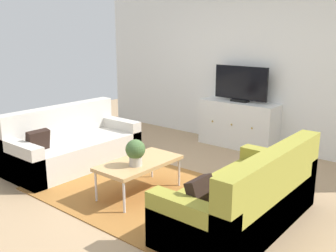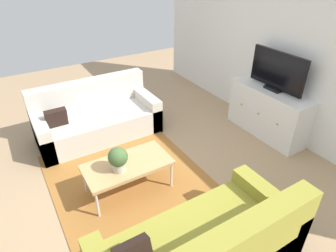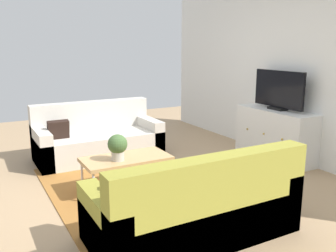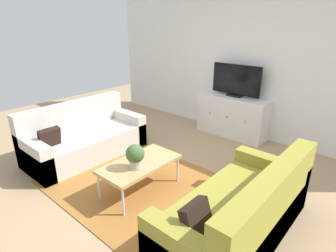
{
  "view_description": "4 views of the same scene",
  "coord_description": "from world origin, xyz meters",
  "px_view_note": "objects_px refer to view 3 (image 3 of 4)",
  "views": [
    {
      "loc": [
        3.06,
        -3.32,
        1.94
      ],
      "look_at": [
        0.0,
        0.39,
        0.73
      ],
      "focal_mm": 40.86,
      "sensor_mm": 36.0,
      "label": 1
    },
    {
      "loc": [
        2.63,
        -1.21,
        2.6
      ],
      "look_at": [
        0.0,
        0.39,
        0.73
      ],
      "focal_mm": 30.84,
      "sensor_mm": 36.0,
      "label": 2
    },
    {
      "loc": [
        3.98,
        -1.8,
        1.73
      ],
      "look_at": [
        0.0,
        0.39,
        0.73
      ],
      "focal_mm": 39.06,
      "sensor_mm": 36.0,
      "label": 3
    },
    {
      "loc": [
        2.38,
        -2.31,
        2.11
      ],
      "look_at": [
        0.0,
        0.39,
        0.73
      ],
      "focal_mm": 29.5,
      "sensor_mm": 36.0,
      "label": 4
    }
  ],
  "objects_px": {
    "coffee_table": "(126,160)",
    "tv_console": "(275,135)",
    "couch_left_side": "(97,140)",
    "flat_screen_tv": "(279,90)",
    "potted_plant": "(118,146)",
    "couch_right_side": "(197,211)"
  },
  "relations": [
    {
      "from": "couch_right_side",
      "to": "coffee_table",
      "type": "bearing_deg",
      "value": -175.44
    },
    {
      "from": "couch_left_side",
      "to": "tv_console",
      "type": "xyz_separation_m",
      "value": [
        1.43,
        2.37,
        0.11
      ]
    },
    {
      "from": "potted_plant",
      "to": "flat_screen_tv",
      "type": "distance_m",
      "value": 2.68
    },
    {
      "from": "coffee_table",
      "to": "potted_plant",
      "type": "height_order",
      "value": "potted_plant"
    },
    {
      "from": "potted_plant",
      "to": "tv_console",
      "type": "distance_m",
      "value": 2.63
    },
    {
      "from": "couch_left_side",
      "to": "flat_screen_tv",
      "type": "height_order",
      "value": "flat_screen_tv"
    },
    {
      "from": "potted_plant",
      "to": "tv_console",
      "type": "bearing_deg",
      "value": 92.89
    },
    {
      "from": "couch_left_side",
      "to": "tv_console",
      "type": "distance_m",
      "value": 2.78
    },
    {
      "from": "couch_left_side",
      "to": "couch_right_side",
      "type": "relative_size",
      "value": 1.0
    },
    {
      "from": "coffee_table",
      "to": "flat_screen_tv",
      "type": "relative_size",
      "value": 1.1
    },
    {
      "from": "coffee_table",
      "to": "couch_left_side",
      "type": "bearing_deg",
      "value": 175.75
    },
    {
      "from": "couch_right_side",
      "to": "flat_screen_tv",
      "type": "xyz_separation_m",
      "value": [
        -1.45,
        2.39,
        0.79
      ]
    },
    {
      "from": "couch_left_side",
      "to": "potted_plant",
      "type": "xyz_separation_m",
      "value": [
        1.57,
        -0.24,
        0.31
      ]
    },
    {
      "from": "flat_screen_tv",
      "to": "tv_console",
      "type": "bearing_deg",
      "value": -90.0
    },
    {
      "from": "coffee_table",
      "to": "couch_right_side",
      "type": "bearing_deg",
      "value": 4.56
    },
    {
      "from": "couch_right_side",
      "to": "flat_screen_tv",
      "type": "height_order",
      "value": "flat_screen_tv"
    },
    {
      "from": "coffee_table",
      "to": "tv_console",
      "type": "bearing_deg",
      "value": 91.41
    },
    {
      "from": "couch_right_side",
      "to": "potted_plant",
      "type": "height_order",
      "value": "couch_right_side"
    },
    {
      "from": "couch_left_side",
      "to": "coffee_table",
      "type": "bearing_deg",
      "value": -4.25
    },
    {
      "from": "couch_right_side",
      "to": "flat_screen_tv",
      "type": "bearing_deg",
      "value": 121.24
    },
    {
      "from": "coffee_table",
      "to": "tv_console",
      "type": "distance_m",
      "value": 2.49
    },
    {
      "from": "couch_left_side",
      "to": "potted_plant",
      "type": "bearing_deg",
      "value": -8.78
    }
  ]
}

